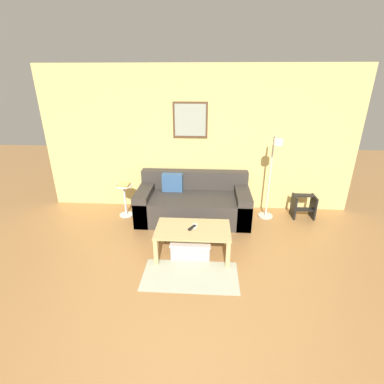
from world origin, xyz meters
The scene contains 12 objects.
ground_plane centered at (0.00, 0.00, 0.00)m, with size 16.00×16.00×0.00m, color #A87542.
wall_back centered at (0.00, 3.21, 1.28)m, with size 5.60×0.09×2.55m.
area_rug centered at (0.01, 1.11, 0.00)m, with size 1.21×0.62×0.01m, color #B2B79E.
couch centered at (-0.05, 2.72, 0.28)m, with size 1.92×0.93×0.77m.
coffee_table centered at (0.01, 1.59, 0.34)m, with size 1.03×0.60×0.41m.
storage_bin centered at (-0.02, 1.63, 0.12)m, with size 0.56×0.44×0.23m.
floor_lamp centered at (1.26, 2.69, 0.85)m, with size 0.26×0.51×1.47m.
side_table centered at (-1.27, 2.72, 0.35)m, with size 0.29×0.29×0.59m.
book_stack centered at (-1.26, 2.70, 0.61)m, with size 0.23×0.17×0.04m.
remote_control centered at (0.00, 1.60, 0.42)m, with size 0.04×0.15×0.02m, color black.
cell_phone centered at (0.03, 1.66, 0.42)m, with size 0.07×0.14×0.01m, color silver.
step_stool centered at (1.91, 2.85, 0.22)m, with size 0.37×0.29×0.41m.
Camera 1 is at (0.21, -1.72, 2.34)m, focal length 26.00 mm.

